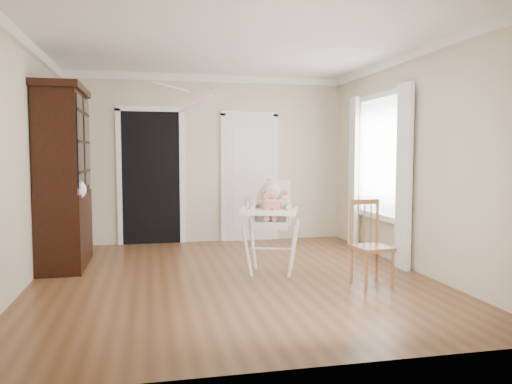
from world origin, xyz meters
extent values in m
plane|color=brown|center=(0.00, 0.00, 0.00)|extent=(5.00, 5.00, 0.00)
plane|color=white|center=(0.00, 0.00, 2.70)|extent=(5.00, 5.00, 0.00)
plane|color=beige|center=(0.00, 2.50, 1.35)|extent=(4.50, 0.00, 4.50)
plane|color=beige|center=(-2.25, 0.00, 1.35)|extent=(0.00, 5.00, 5.00)
plane|color=beige|center=(2.25, 0.00, 1.35)|extent=(0.00, 5.00, 5.00)
cube|color=black|center=(-0.90, 2.48, 1.05)|extent=(0.90, 0.03, 2.10)
cube|color=white|center=(-1.39, 2.48, 1.05)|extent=(0.08, 0.05, 2.18)
cube|color=white|center=(-0.41, 2.48, 1.05)|extent=(0.08, 0.05, 2.18)
cube|color=white|center=(-0.90, 2.48, 2.14)|extent=(1.06, 0.05, 0.08)
cube|color=white|center=(0.70, 2.48, 1.02)|extent=(0.80, 0.05, 2.05)
cube|color=white|center=(0.26, 2.48, 1.02)|extent=(0.08, 0.05, 2.13)
cube|color=white|center=(1.14, 2.48, 1.02)|extent=(0.08, 0.05, 2.13)
sphere|color=gold|center=(1.02, 2.44, 1.00)|extent=(0.06, 0.06, 0.06)
cube|color=white|center=(2.23, 0.80, 1.40)|extent=(0.02, 1.20, 1.60)
cube|color=white|center=(2.21, 0.80, 2.24)|extent=(0.06, 1.36, 0.08)
cube|color=white|center=(2.15, 0.02, 1.15)|extent=(0.08, 0.28, 2.30)
cube|color=white|center=(2.15, 1.58, 1.15)|extent=(0.08, 0.28, 2.30)
cylinder|color=white|center=(0.17, 0.02, 0.30)|extent=(0.16, 0.11, 0.65)
cylinder|color=white|center=(0.67, -0.16, 0.30)|extent=(0.11, 0.17, 0.65)
cylinder|color=white|center=(0.33, 0.47, 0.30)|extent=(0.11, 0.17, 0.65)
cylinder|color=white|center=(0.83, 0.30, 0.30)|extent=(0.16, 0.11, 0.65)
cylinder|color=white|center=(0.48, 0.11, 0.31)|extent=(0.48, 0.19, 0.03)
cube|color=beige|center=(0.50, 0.16, 0.60)|extent=(0.52, 0.51, 0.09)
cube|color=beige|center=(0.31, 0.23, 0.73)|extent=(0.16, 0.36, 0.20)
cube|color=beige|center=(0.70, 0.09, 0.73)|extent=(0.16, 0.36, 0.20)
cube|color=beige|center=(0.56, 0.33, 0.86)|extent=(0.41, 0.20, 0.48)
cube|color=white|center=(0.41, -0.09, 0.77)|extent=(0.72, 0.62, 0.03)
cube|color=white|center=(0.34, -0.29, 0.79)|extent=(0.59, 0.23, 0.04)
ellipsoid|color=beige|center=(0.51, 0.19, 0.76)|extent=(0.27, 0.25, 0.28)
sphere|color=beige|center=(0.51, 0.19, 0.99)|extent=(0.25, 0.25, 0.20)
sphere|color=red|center=(0.49, 0.13, 0.82)|extent=(0.14, 0.14, 0.14)
sphere|color=red|center=(0.46, 0.11, 0.94)|extent=(0.07, 0.07, 0.07)
sphere|color=red|center=(0.64, 0.05, 0.98)|extent=(0.07, 0.07, 0.07)
cylinder|color=silver|center=(0.42, -0.13, 0.79)|extent=(0.27, 0.27, 0.01)
cylinder|color=#BF2142|center=(0.42, -0.13, 0.85)|extent=(0.21, 0.21, 0.12)
cylinder|color=#F2E08C|center=(0.43, -0.16, 0.90)|extent=(0.09, 0.09, 0.02)
cylinder|color=pink|center=(0.20, 0.14, 0.84)|extent=(0.06, 0.06, 0.10)
cylinder|color=#8C6EC0|center=(0.20, 0.14, 0.90)|extent=(0.07, 0.07, 0.03)
cone|color=#8C6EC0|center=(0.20, 0.14, 0.93)|extent=(0.02, 0.02, 0.04)
cube|color=black|center=(-1.99, 1.07, 0.48)|extent=(0.53, 1.27, 0.95)
cube|color=black|center=(-1.99, 1.07, 1.58)|extent=(0.49, 1.27, 1.27)
cube|color=black|center=(-1.74, 0.76, 1.58)|extent=(0.02, 0.55, 1.11)
cube|color=black|center=(-1.74, 1.39, 1.58)|extent=(0.02, 0.55, 1.11)
cube|color=black|center=(-1.99, 1.07, 2.24)|extent=(0.57, 1.35, 0.08)
ellipsoid|color=white|center=(-1.78, 0.70, 1.00)|extent=(0.21, 0.17, 0.23)
cube|color=brown|center=(1.45, -0.60, 0.40)|extent=(0.41, 0.41, 0.04)
cylinder|color=brown|center=(1.30, -0.77, 0.20)|extent=(0.03, 0.03, 0.40)
cylinder|color=brown|center=(1.62, -0.74, 0.20)|extent=(0.03, 0.03, 0.40)
cylinder|color=brown|center=(1.27, -0.45, 0.20)|extent=(0.03, 0.03, 0.40)
cylinder|color=brown|center=(1.59, -0.42, 0.20)|extent=(0.03, 0.03, 0.40)
cylinder|color=brown|center=(1.27, -0.44, 0.67)|extent=(0.03, 0.03, 0.52)
cylinder|color=brown|center=(1.59, -0.41, 0.67)|extent=(0.03, 0.03, 0.52)
cube|color=brown|center=(1.43, -0.43, 0.90)|extent=(0.34, 0.07, 0.05)
camera|label=1|loc=(-0.93, -5.61, 1.44)|focal=35.00mm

